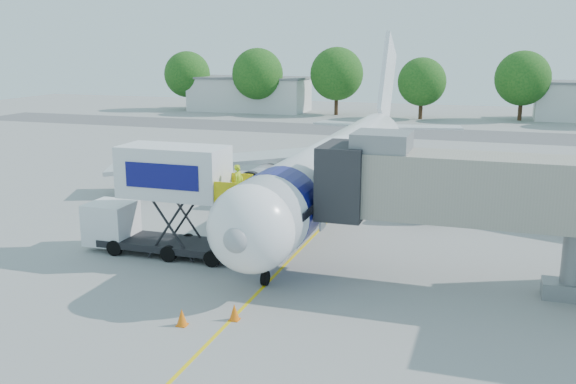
% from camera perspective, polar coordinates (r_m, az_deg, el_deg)
% --- Properties ---
extents(ground, '(160.00, 160.00, 0.00)m').
position_cam_1_polar(ground, '(36.93, 3.03, -3.16)').
color(ground, '#9A9A97').
rests_on(ground, ground).
extents(guidance_line, '(0.15, 70.00, 0.01)m').
position_cam_1_polar(guidance_line, '(36.93, 3.03, -3.15)').
color(guidance_line, yellow).
rests_on(guidance_line, ground).
extents(taxiway_strip, '(120.00, 10.00, 0.01)m').
position_cam_1_polar(taxiway_strip, '(77.50, 11.19, 5.17)').
color(taxiway_strip, '#59595B').
rests_on(taxiway_strip, ground).
extents(aircraft, '(34.17, 37.73, 11.35)m').
position_cam_1_polar(aircraft, '(40.14, 4.62, 2.45)').
color(aircraft, white).
rests_on(aircraft, ground).
extents(jet_bridge, '(13.90, 3.20, 6.60)m').
position_cam_1_polar(jet_bridge, '(27.94, 15.31, 0.27)').
color(jet_bridge, gray).
rests_on(jet_bridge, ground).
extents(catering_hiloader, '(8.50, 2.44, 5.50)m').
position_cam_1_polar(catering_hiloader, '(32.21, -11.07, -0.74)').
color(catering_hiloader, black).
rests_on(catering_hiloader, ground).
extents(safety_cone_a, '(0.41, 0.41, 0.65)m').
position_cam_1_polar(safety_cone_a, '(24.94, -4.79, -10.62)').
color(safety_cone_a, orange).
rests_on(safety_cone_a, ground).
extents(safety_cone_b, '(0.42, 0.42, 0.66)m').
position_cam_1_polar(safety_cone_b, '(24.72, -9.42, -10.95)').
color(safety_cone_b, orange).
rests_on(safety_cone_b, ground).
extents(outbuilding_left, '(18.40, 8.40, 5.30)m').
position_cam_1_polar(outbuilding_left, '(101.61, -3.45, 8.72)').
color(outbuilding_left, silver).
rests_on(outbuilding_left, ground).
extents(tree_a, '(7.20, 7.20, 9.18)m').
position_cam_1_polar(tree_a, '(104.10, -8.94, 10.29)').
color(tree_a, '#382314').
rests_on(tree_a, ground).
extents(tree_b, '(7.62, 7.62, 9.72)m').
position_cam_1_polar(tree_b, '(97.19, -2.73, 10.44)').
color(tree_b, '#382314').
rests_on(tree_b, ground).
extents(tree_c, '(7.74, 7.74, 9.87)m').
position_cam_1_polar(tree_c, '(95.50, 4.35, 10.43)').
color(tree_c, '#382314').
rests_on(tree_c, ground).
extents(tree_d, '(6.67, 6.67, 8.51)m').
position_cam_1_polar(tree_d, '(91.73, 11.81, 9.57)').
color(tree_d, '#382314').
rests_on(tree_d, ground).
extents(tree_e, '(7.40, 7.40, 9.44)m').
position_cam_1_polar(tree_e, '(93.65, 20.14, 9.47)').
color(tree_e, '#382314').
rests_on(tree_e, ground).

